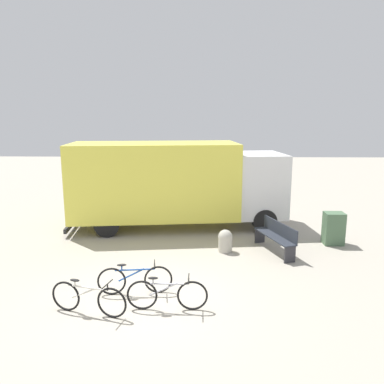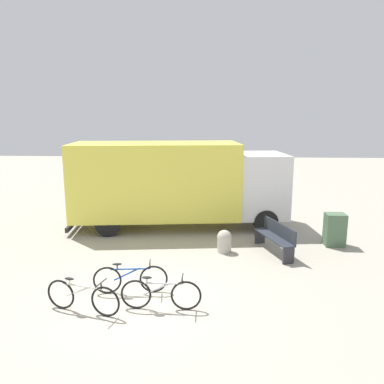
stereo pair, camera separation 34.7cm
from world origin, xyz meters
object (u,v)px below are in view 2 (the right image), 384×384
park_bench (276,236)px  utility_box (335,230)px  bicycle_far (161,294)px  bollard_near_bench (224,241)px  delivery_truck (176,181)px  bicycle_near (82,297)px  bicycle_middle (130,279)px

park_bench → utility_box: size_ratio=1.85×
bicycle_far → bollard_near_bench: bearing=67.5°
bollard_near_bench → utility_box: (3.50, 0.78, 0.17)m
delivery_truck → utility_box: bearing=-26.0°
delivery_truck → bollard_near_bench: 3.41m
utility_box → park_bench: bearing=-159.1°
bicycle_near → bicycle_middle: size_ratio=0.98×
bicycle_near → utility_box: 7.96m
bicycle_far → bollard_near_bench: bicycle_far is taller
bollard_near_bench → bicycle_middle: bearing=-128.7°
park_bench → bicycle_far: 4.63m
park_bench → bicycle_far: size_ratio=1.11×
bicycle_near → bicycle_middle: bearing=63.3°
park_bench → bicycle_middle: bearing=107.9°
delivery_truck → bicycle_near: bearing=-108.3°
delivery_truck → bicycle_far: bearing=-94.0°
delivery_truck → park_bench: size_ratio=4.16×
bicycle_near → bicycle_far: same height
bicycle_far → utility_box: size_ratio=1.66×
bicycle_middle → bicycle_far: 1.07m
bicycle_middle → park_bench: bearing=30.0°
delivery_truck → park_bench: 4.31m
bicycle_near → bicycle_far: bearing=21.8°
park_bench → bicycle_far: park_bench is taller
delivery_truck → bicycle_middle: 5.64m
bicycle_middle → bollard_near_bench: (2.25, 2.81, 0.00)m
delivery_truck → bicycle_middle: (-0.56, -5.44, -1.35)m
park_bench → utility_box: (1.97, 0.75, 0.00)m
delivery_truck → bicycle_far: (0.24, -6.16, -1.35)m
delivery_truck → bicycle_far: size_ratio=4.63×
delivery_truck → bicycle_middle: bearing=-102.1°
park_bench → bollard_near_bench: size_ratio=2.79×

